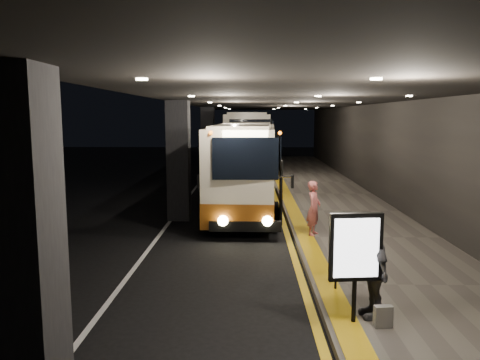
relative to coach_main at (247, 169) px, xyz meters
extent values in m
plane|color=black|center=(-0.99, -6.19, -1.64)|extent=(90.00, 90.00, 0.00)
cube|color=silver|center=(-2.79, -1.19, -1.64)|extent=(0.12, 50.00, 0.01)
cube|color=gold|center=(1.36, -1.19, -1.64)|extent=(0.18, 50.00, 0.01)
cube|color=#514C44|center=(3.76, -1.19, -1.57)|extent=(4.50, 50.00, 0.15)
cube|color=gold|center=(1.86, -1.19, -1.49)|extent=(0.50, 50.00, 0.01)
cube|color=black|center=(6.01, -1.19, 1.36)|extent=(0.10, 50.00, 6.00)
cube|color=black|center=(-2.49, -14.19, 0.56)|extent=(0.80, 0.80, 4.40)
cube|color=black|center=(-2.49, -2.19, 0.56)|extent=(0.80, 0.80, 4.40)
cube|color=black|center=(-2.49, 9.81, 0.56)|extent=(0.80, 0.80, 4.40)
cube|color=black|center=(1.51, -1.19, 2.96)|extent=(9.00, 50.00, 0.40)
cube|color=beige|center=(0.00, 0.02, 0.25)|extent=(2.76, 10.91, 3.07)
cube|color=brown|center=(0.00, 0.02, -0.88)|extent=(2.78, 10.94, 0.81)
cube|color=black|center=(0.00, -5.42, 0.93)|extent=(1.98, 0.15, 1.26)
cube|color=black|center=(0.00, -5.34, -1.15)|extent=(2.22, 0.35, 0.32)
cylinder|color=black|center=(-1.01, -3.40, -1.19)|extent=(0.25, 0.90, 0.90)
cylinder|color=black|center=(1.01, -3.40, -1.19)|extent=(0.25, 0.90, 0.90)
cylinder|color=black|center=(-1.01, 3.63, -1.19)|extent=(0.25, 0.90, 0.90)
cylinder|color=black|center=(1.01, 3.63, -1.19)|extent=(0.25, 0.90, 0.90)
sphere|color=#FFEAA5|center=(-0.68, -5.43, -0.97)|extent=(0.32, 0.32, 0.32)
sphere|color=#FFEAA5|center=(0.68, -5.43, -0.97)|extent=(0.32, 0.32, 0.32)
cube|color=#FFF2BF|center=(0.00, -5.43, 1.67)|extent=(1.35, 0.11, 0.20)
cube|color=beige|center=(0.15, 12.50, 0.53)|extent=(2.96, 12.47, 3.51)
cube|color=brown|center=(0.15, 12.50, -0.77)|extent=(2.98, 12.49, 0.93)
cube|color=black|center=(0.15, 6.27, 1.30)|extent=(2.27, 0.13, 1.45)
cube|color=black|center=(0.15, 6.35, -1.08)|extent=(2.54, 0.33, 0.36)
cylinder|color=black|center=(-1.03, 8.57, -1.13)|extent=(0.29, 1.03, 1.03)
cylinder|color=black|center=(1.32, 8.57, -1.13)|extent=(0.29, 1.03, 1.03)
cylinder|color=black|center=(-1.03, 16.63, -1.13)|extent=(0.29, 1.03, 1.03)
cylinder|color=black|center=(1.32, 16.63, -1.13)|extent=(0.29, 1.03, 1.03)
cube|color=beige|center=(-0.16, 23.92, 0.58)|extent=(2.99, 12.79, 3.61)
cube|color=brown|center=(-0.16, 23.92, -0.74)|extent=(3.02, 12.81, 0.95)
cube|color=black|center=(-0.16, 17.52, 1.38)|extent=(2.33, 0.12, 1.48)
cube|color=black|center=(-0.16, 17.60, -1.06)|extent=(2.60, 0.32, 0.37)
cylinder|color=black|center=(-1.36, 19.89, -1.11)|extent=(0.30, 1.06, 1.06)
cylinder|color=black|center=(1.05, 19.89, -1.11)|extent=(0.30, 1.06, 1.06)
cylinder|color=black|center=(-1.36, 28.16, -1.11)|extent=(0.30, 1.06, 1.06)
cylinder|color=black|center=(1.05, 28.16, -1.11)|extent=(0.30, 1.06, 1.06)
imported|color=#C15C5A|center=(2.13, -5.02, -0.64)|extent=(0.62, 0.73, 1.70)
imported|color=#424145|center=(2.40, -11.02, -0.59)|extent=(0.69, 1.12, 1.80)
cube|color=black|center=(2.49, -11.47, -1.30)|extent=(0.33, 0.17, 0.39)
cylinder|color=black|center=(2.01, -11.27, -1.10)|extent=(0.08, 0.08, 0.78)
cube|color=black|center=(2.01, -11.27, -0.10)|extent=(0.95, 0.19, 1.22)
cube|color=white|center=(2.01, -11.33, -0.10)|extent=(0.80, 0.10, 1.06)
cylinder|color=black|center=(1.98, -9.66, -0.92)|extent=(0.05, 0.05, 1.14)
camera|label=1|loc=(0.14, -19.31, 2.19)|focal=35.00mm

